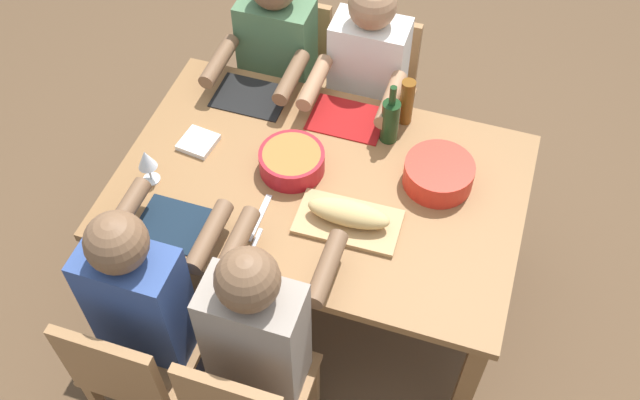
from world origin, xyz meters
TOP-DOWN VIEW (x-y plane):
  - ground_plane at (0.00, 0.00)m, footprint 8.00×8.00m
  - dining_table at (0.00, 0.00)m, footprint 1.62×1.07m
  - chair_far_center at (0.00, 0.86)m, footprint 0.40×0.40m
  - diner_far_center at (-0.00, 0.67)m, footprint 0.41×0.53m
  - diner_near_center at (0.00, -0.67)m, footprint 0.41×0.53m
  - chair_far_left at (-0.45, 0.86)m, footprint 0.40×0.40m
  - diner_far_left at (-0.45, 0.67)m, footprint 0.41×0.53m
  - chair_near_left at (-0.45, -0.86)m, footprint 0.40×0.40m
  - diner_near_left at (-0.45, -0.67)m, footprint 0.41×0.53m
  - serving_bowl_fruit at (-0.13, 0.04)m, footprint 0.27×0.27m
  - serving_bowl_greens at (0.45, 0.15)m, footprint 0.28×0.28m
  - cutting_board at (0.17, -0.16)m, footprint 0.41×0.23m
  - bread_loaf at (0.17, -0.16)m, footprint 0.32×0.12m
  - wine_bottle at (0.20, 0.32)m, footprint 0.08×0.08m
  - beer_bottle at (0.24, 0.45)m, footprint 0.06×0.06m
  - wine_glass at (-0.65, -0.19)m, footprint 0.08×0.08m
  - placemat_far_center at (0.00, 0.38)m, footprint 0.32×0.23m
  - fork_near_center at (-0.14, -0.38)m, footprint 0.02×0.17m
  - placemat_far_left at (-0.45, 0.38)m, footprint 0.32×0.23m
  - placemat_near_left at (-0.45, -0.38)m, footprint 0.32×0.23m
  - carving_knife at (-0.17, -0.24)m, footprint 0.03×0.23m
  - napkin_stack at (-0.55, 0.04)m, footprint 0.16×0.16m

SIDE VIEW (x-z plane):
  - ground_plane at x=0.00m, z-range 0.00..0.00m
  - chair_far_center at x=0.00m, z-range 0.06..0.91m
  - chair_far_left at x=-0.45m, z-range 0.06..0.91m
  - chair_near_left at x=-0.45m, z-range 0.06..0.91m
  - dining_table at x=0.00m, z-range 0.29..1.03m
  - diner_far_center at x=0.00m, z-range 0.10..1.30m
  - diner_near_center at x=0.00m, z-range 0.10..1.30m
  - diner_far_left at x=-0.45m, z-range 0.10..1.30m
  - diner_near_left at x=-0.45m, z-range 0.10..1.30m
  - placemat_far_center at x=0.00m, z-range 0.74..0.75m
  - placemat_far_left at x=-0.45m, z-range 0.74..0.75m
  - placemat_near_left at x=-0.45m, z-range 0.74..0.75m
  - fork_near_center at x=-0.14m, z-range 0.74..0.75m
  - carving_knife at x=-0.17m, z-range 0.74..0.75m
  - cutting_board at x=0.17m, z-range 0.74..0.76m
  - napkin_stack at x=-0.55m, z-range 0.74..0.76m
  - serving_bowl_fruit at x=-0.13m, z-range 0.75..0.84m
  - serving_bowl_greens at x=0.45m, z-range 0.75..0.85m
  - bread_loaf at x=0.17m, z-range 0.76..0.85m
  - wine_bottle at x=0.20m, z-range 0.70..0.99m
  - beer_bottle at x=0.24m, z-range 0.74..0.96m
  - wine_glass at x=-0.65m, z-range 0.77..0.94m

